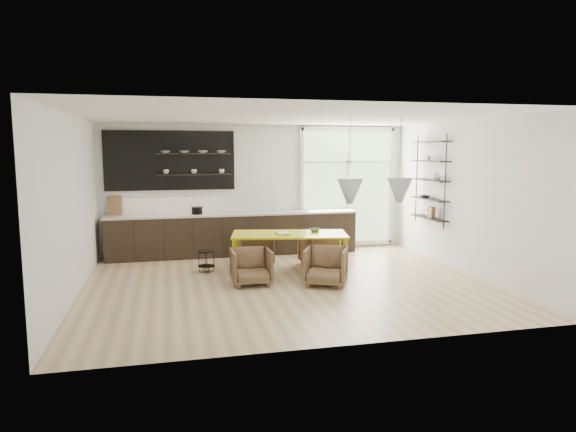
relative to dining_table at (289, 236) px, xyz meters
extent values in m
cube|color=beige|center=(-0.18, -0.63, -0.73)|extent=(7.00, 6.00, 0.01)
cube|color=white|center=(-0.18, 2.37, 0.72)|extent=(7.00, 0.02, 2.90)
cube|color=white|center=(-3.68, -0.63, 0.72)|extent=(0.02, 6.00, 2.90)
cube|color=white|center=(3.32, -0.63, 0.72)|extent=(0.02, 6.00, 2.90)
cube|color=white|center=(-0.18, -0.63, 2.17)|extent=(7.00, 6.00, 0.01)
cube|color=#B2D1A5|center=(1.97, 2.34, 0.72)|extent=(2.20, 0.02, 2.70)
cube|color=silver|center=(1.97, 2.31, 0.72)|extent=(2.30, 0.08, 2.80)
cone|color=#B0B8BE|center=(0.77, -1.13, 0.92)|extent=(0.44, 0.44, 0.42)
cone|color=#B0B8BE|center=(1.67, -1.13, 0.92)|extent=(0.44, 0.44, 0.42)
cylinder|color=black|center=(0.77, -1.13, 1.73)|extent=(0.01, 0.01, 0.89)
cylinder|color=black|center=(1.67, -1.13, 1.73)|extent=(0.01, 0.01, 0.89)
cube|color=black|center=(-0.78, 2.04, -0.28)|extent=(5.50, 0.65, 0.90)
cube|color=#BBBBB6|center=(-0.78, 2.04, 0.19)|extent=(5.54, 0.69, 0.04)
cube|color=white|center=(-0.78, 2.36, 0.47)|extent=(5.50, 0.02, 0.55)
cube|color=black|center=(-2.13, 2.33, 1.37)|extent=(2.80, 0.06, 1.30)
cube|color=black|center=(-1.63, 2.19, 1.52)|extent=(1.60, 0.28, 0.03)
cube|color=black|center=(-1.63, 2.19, 1.07)|extent=(1.60, 0.28, 0.03)
cube|color=#8F6140|center=(-3.33, 2.27, 0.42)|extent=(0.30, 0.10, 0.42)
cylinder|color=silver|center=(0.12, 2.14, 0.39)|extent=(0.02, 0.02, 0.40)
imported|color=white|center=(-2.23, 2.19, 1.57)|extent=(0.22, 0.22, 0.05)
imported|color=white|center=(-1.83, 2.19, 1.57)|extent=(0.22, 0.22, 0.05)
imported|color=white|center=(-1.43, 2.19, 1.57)|extent=(0.22, 0.22, 0.05)
imported|color=white|center=(-1.03, 2.19, 1.57)|extent=(0.22, 0.22, 0.05)
imported|color=white|center=(-2.23, 2.19, 1.14)|extent=(0.12, 0.12, 0.10)
imported|color=white|center=(-1.63, 2.19, 1.14)|extent=(0.12, 0.12, 0.10)
imported|color=white|center=(-1.03, 2.19, 1.14)|extent=(0.12, 0.12, 0.10)
cylinder|color=black|center=(-1.59, 2.01, 0.29)|extent=(0.23, 0.23, 0.14)
cube|color=black|center=(3.18, -0.03, 0.97)|extent=(0.02, 0.02, 1.90)
cube|color=black|center=(3.18, 1.17, 0.97)|extent=(0.02, 0.02, 1.90)
cube|color=black|center=(3.18, 0.57, 0.17)|extent=(0.26, 1.20, 0.02)
cube|color=black|center=(3.18, 0.57, 0.57)|extent=(0.26, 1.20, 0.02)
cube|color=black|center=(3.18, 0.57, 0.97)|extent=(0.26, 1.20, 0.02)
cube|color=black|center=(3.18, 0.57, 1.37)|extent=(0.26, 1.20, 0.03)
cube|color=black|center=(3.18, 0.57, 1.77)|extent=(0.26, 1.20, 0.03)
imported|color=white|center=(3.18, 0.32, 1.08)|extent=(0.18, 0.18, 0.19)
imported|color=#333338|center=(3.18, 0.77, 0.61)|extent=(0.22, 0.22, 0.05)
imported|color=white|center=(3.18, 0.67, 1.43)|extent=(0.10, 0.10, 0.09)
cube|color=#8F6140|center=(3.18, 0.47, 0.31)|extent=(0.10, 0.18, 0.24)
cube|color=#BAB500|center=(0.00, 0.00, 0.04)|extent=(2.28, 1.36, 0.03)
cube|color=#BAB500|center=(-1.08, -0.22, -0.35)|extent=(0.06, 0.06, 0.75)
cube|color=#BAB500|center=(-0.91, 0.62, -0.35)|extent=(0.06, 0.06, 0.75)
cube|color=#BAB500|center=(0.91, -0.62, -0.35)|extent=(0.06, 0.06, 0.75)
cube|color=#BAB500|center=(1.08, 0.22, -0.35)|extent=(0.06, 0.06, 0.75)
imported|color=brown|center=(-0.52, 0.94, -0.41)|extent=(0.74, 0.76, 0.64)
imported|color=brown|center=(0.78, 0.54, -0.38)|extent=(0.81, 0.83, 0.68)
imported|color=brown|center=(-0.82, -0.56, -0.41)|extent=(0.68, 0.70, 0.63)
imported|color=brown|center=(0.44, -0.90, -0.39)|extent=(0.95, 0.96, 0.66)
cylinder|color=black|center=(-1.52, 0.54, -0.32)|extent=(0.31, 0.31, 0.02)
cylinder|color=black|center=(-1.52, 0.54, -0.61)|extent=(0.32, 0.32, 0.01)
cylinder|color=black|center=(-1.37, 0.55, -0.53)|extent=(0.01, 0.01, 0.40)
cylinder|color=black|center=(-1.52, 0.68, -0.53)|extent=(0.01, 0.01, 0.40)
cylinder|color=black|center=(-1.66, 0.53, -0.53)|extent=(0.01, 0.01, 0.40)
cylinder|color=black|center=(-1.51, 0.40, -0.53)|extent=(0.01, 0.01, 0.40)
imported|color=white|center=(-0.25, -0.03, 0.07)|extent=(0.26, 0.33, 0.03)
imported|color=#527F4E|center=(0.53, 0.10, 0.08)|extent=(0.21, 0.21, 0.06)
camera|label=1|loc=(-2.21, -9.24, 1.64)|focal=32.00mm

